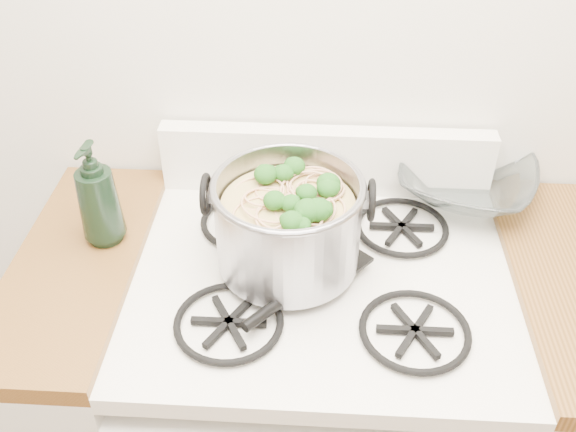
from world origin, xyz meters
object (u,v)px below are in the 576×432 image
Objects in this scene: stock_pot at (288,224)px; bottle at (97,194)px; gas_range at (316,413)px; glass_bowl at (465,188)px; spatula at (339,259)px.

stock_pot is 1.40× the size of bottle.
bottle is (-0.46, 0.07, 0.60)m from gas_range.
gas_range is at bearing -139.72° from glass_bowl.
glass_bowl is at bearing 32.92° from stock_pot.
stock_pot is 0.39m from bottle.
gas_range is at bearing -14.64° from stock_pot.
spatula is at bearing 22.17° from gas_range.
spatula is at bearing -2.92° from stock_pot.
gas_range is 2.86× the size of stock_pot.
gas_range is 4.00× the size of bottle.
stock_pot is (-0.07, 0.02, 0.58)m from gas_range.
stock_pot is 0.13m from spatula.
bottle is at bearing 172.62° from stock_pot.
gas_range is 7.61× the size of glass_bowl.
spatula is (0.03, 0.01, 0.50)m from gas_range.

